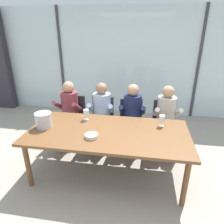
{
  "coord_description": "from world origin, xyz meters",
  "views": [
    {
      "loc": [
        0.47,
        -2.51,
        2.11
      ],
      "look_at": [
        0.0,
        0.35,
        0.89
      ],
      "focal_mm": 32.33,
      "sensor_mm": 36.0,
      "label": 1
    }
  ],
  "objects_px": {
    "person_beige_jumper": "(166,115)",
    "tasting_bowl": "(91,136)",
    "dining_table": "(108,135)",
    "person_navy_polo": "(132,113)",
    "chair_near_curtain": "(74,114)",
    "chair_left_of_center": "(102,116)",
    "wine_glass_by_left_taster": "(162,119)",
    "person_pale_blue_shirt": "(101,111)",
    "wine_glass_near_bucket": "(86,113)",
    "chair_center": "(131,119)",
    "ice_bucket_primary": "(44,120)",
    "person_maroon_top": "(68,109)",
    "chair_right_of_center": "(165,120)"
  },
  "relations": [
    {
      "from": "person_beige_jumper",
      "to": "dining_table",
      "type": "bearing_deg",
      "value": -141.43
    },
    {
      "from": "chair_left_of_center",
      "to": "wine_glass_by_left_taster",
      "type": "height_order",
      "value": "wine_glass_by_left_taster"
    },
    {
      "from": "chair_right_of_center",
      "to": "ice_bucket_primary",
      "type": "xyz_separation_m",
      "value": [
        -1.84,
        -1.02,
        0.34
      ]
    },
    {
      "from": "person_navy_polo",
      "to": "ice_bucket_primary",
      "type": "xyz_separation_m",
      "value": [
        -1.24,
        -0.86,
        0.17
      ]
    },
    {
      "from": "chair_right_of_center",
      "to": "person_maroon_top",
      "type": "relative_size",
      "value": 0.73
    },
    {
      "from": "chair_center",
      "to": "ice_bucket_primary",
      "type": "relative_size",
      "value": 3.62
    },
    {
      "from": "person_maroon_top",
      "to": "ice_bucket_primary",
      "type": "distance_m",
      "value": 0.88
    },
    {
      "from": "chair_right_of_center",
      "to": "tasting_bowl",
      "type": "xyz_separation_m",
      "value": [
        -1.07,
        -1.21,
        0.25
      ]
    },
    {
      "from": "chair_center",
      "to": "tasting_bowl",
      "type": "xyz_separation_m",
      "value": [
        -0.45,
        -1.16,
        0.25
      ]
    },
    {
      "from": "person_pale_blue_shirt",
      "to": "person_beige_jumper",
      "type": "relative_size",
      "value": 1.0
    },
    {
      "from": "wine_glass_near_bucket",
      "to": "chair_center",
      "type": "bearing_deg",
      "value": 42.36
    },
    {
      "from": "chair_center",
      "to": "person_pale_blue_shirt",
      "type": "relative_size",
      "value": 0.73
    },
    {
      "from": "person_maroon_top",
      "to": "person_navy_polo",
      "type": "relative_size",
      "value": 1.0
    },
    {
      "from": "person_pale_blue_shirt",
      "to": "ice_bucket_primary",
      "type": "height_order",
      "value": "person_pale_blue_shirt"
    },
    {
      "from": "dining_table",
      "to": "chair_center",
      "type": "relative_size",
      "value": 2.6
    },
    {
      "from": "person_pale_blue_shirt",
      "to": "person_navy_polo",
      "type": "height_order",
      "value": "same"
    },
    {
      "from": "chair_left_of_center",
      "to": "person_navy_polo",
      "type": "xyz_separation_m",
      "value": [
        0.59,
        -0.17,
        0.17
      ]
    },
    {
      "from": "person_navy_polo",
      "to": "chair_right_of_center",
      "type": "bearing_deg",
      "value": 13.06
    },
    {
      "from": "person_navy_polo",
      "to": "tasting_bowl",
      "type": "relative_size",
      "value": 6.72
    },
    {
      "from": "dining_table",
      "to": "ice_bucket_primary",
      "type": "height_order",
      "value": "ice_bucket_primary"
    },
    {
      "from": "person_maroon_top",
      "to": "tasting_bowl",
      "type": "bearing_deg",
      "value": -52.26
    },
    {
      "from": "chair_near_curtain",
      "to": "tasting_bowl",
      "type": "relative_size",
      "value": 4.93
    },
    {
      "from": "chair_right_of_center",
      "to": "ice_bucket_primary",
      "type": "relative_size",
      "value": 3.62
    },
    {
      "from": "chair_center",
      "to": "person_pale_blue_shirt",
      "type": "bearing_deg",
      "value": -174.49
    },
    {
      "from": "chair_left_of_center",
      "to": "person_maroon_top",
      "type": "distance_m",
      "value": 0.65
    },
    {
      "from": "dining_table",
      "to": "chair_center",
      "type": "bearing_deg",
      "value": 74.33
    },
    {
      "from": "person_beige_jumper",
      "to": "tasting_bowl",
      "type": "relative_size",
      "value": 6.72
    },
    {
      "from": "chair_center",
      "to": "person_navy_polo",
      "type": "height_order",
      "value": "person_navy_polo"
    },
    {
      "from": "chair_center",
      "to": "person_maroon_top",
      "type": "xyz_separation_m",
      "value": [
        -1.17,
        -0.11,
        0.17
      ]
    },
    {
      "from": "person_maroon_top",
      "to": "tasting_bowl",
      "type": "height_order",
      "value": "person_maroon_top"
    },
    {
      "from": "person_pale_blue_shirt",
      "to": "person_maroon_top",
      "type": "bearing_deg",
      "value": 177.1
    },
    {
      "from": "wine_glass_by_left_taster",
      "to": "tasting_bowl",
      "type": "bearing_deg",
      "value": -151.94
    },
    {
      "from": "chair_center",
      "to": "chair_right_of_center",
      "type": "bearing_deg",
      "value": -1.59
    },
    {
      "from": "chair_center",
      "to": "wine_glass_by_left_taster",
      "type": "relative_size",
      "value": 5.06
    },
    {
      "from": "person_maroon_top",
      "to": "ice_bucket_primary",
      "type": "height_order",
      "value": "person_maroon_top"
    },
    {
      "from": "person_pale_blue_shirt",
      "to": "person_beige_jumper",
      "type": "height_order",
      "value": "same"
    },
    {
      "from": "chair_near_curtain",
      "to": "chair_center",
      "type": "xyz_separation_m",
      "value": [
        1.14,
        -0.04,
        0.0
      ]
    },
    {
      "from": "chair_right_of_center",
      "to": "tasting_bowl",
      "type": "bearing_deg",
      "value": -139.24
    },
    {
      "from": "chair_near_curtain",
      "to": "chair_left_of_center",
      "type": "height_order",
      "value": "same"
    },
    {
      "from": "dining_table",
      "to": "tasting_bowl",
      "type": "xyz_separation_m",
      "value": [
        -0.19,
        -0.22,
        0.09
      ]
    },
    {
      "from": "dining_table",
      "to": "person_navy_polo",
      "type": "distance_m",
      "value": 0.87
    },
    {
      "from": "tasting_bowl",
      "to": "wine_glass_by_left_taster",
      "type": "height_order",
      "value": "wine_glass_by_left_taster"
    },
    {
      "from": "person_navy_polo",
      "to": "wine_glass_by_left_taster",
      "type": "distance_m",
      "value": 0.74
    },
    {
      "from": "wine_glass_near_bucket",
      "to": "chair_left_of_center",
      "type": "bearing_deg",
      "value": 81.22
    },
    {
      "from": "tasting_bowl",
      "to": "chair_near_curtain",
      "type": "bearing_deg",
      "value": 120.03
    },
    {
      "from": "person_pale_blue_shirt",
      "to": "wine_glass_near_bucket",
      "type": "relative_size",
      "value": 6.9
    },
    {
      "from": "person_maroon_top",
      "to": "tasting_bowl",
      "type": "relative_size",
      "value": 6.72
    },
    {
      "from": "person_maroon_top",
      "to": "wine_glass_by_left_taster",
      "type": "distance_m",
      "value": 1.77
    },
    {
      "from": "person_pale_blue_shirt",
      "to": "person_navy_polo",
      "type": "relative_size",
      "value": 1.0
    },
    {
      "from": "person_maroon_top",
      "to": "chair_left_of_center",
      "type": "bearing_deg",
      "value": 18.61
    }
  ]
}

